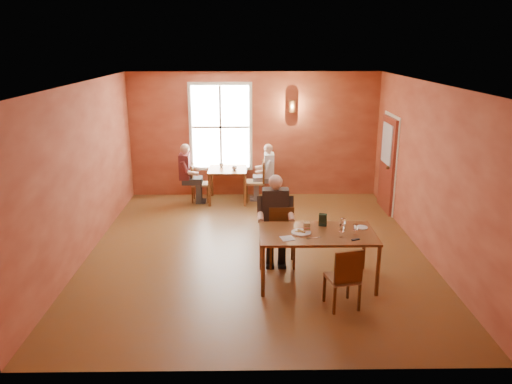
{
  "coord_description": "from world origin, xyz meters",
  "views": [
    {
      "loc": [
        -0.13,
        -8.44,
        3.65
      ],
      "look_at": [
        0.0,
        0.2,
        1.05
      ],
      "focal_mm": 35.0,
      "sensor_mm": 36.0,
      "label": 1
    }
  ],
  "objects_px": {
    "diner_white": "(256,174)",
    "chair_empty": "(342,277)",
    "diner_maroon": "(199,173)",
    "main_table": "(316,257)",
    "chair_diner_main": "(282,238)",
    "second_table": "(228,185)",
    "diner_main": "(282,225)",
    "chair_diner_maroon": "(200,183)",
    "chair_diner_white": "(255,181)"
  },
  "relations": [
    {
      "from": "diner_white",
      "to": "chair_diner_white",
      "type": "bearing_deg",
      "value": 90.0
    },
    {
      "from": "chair_empty",
      "to": "second_table",
      "type": "height_order",
      "value": "chair_empty"
    },
    {
      "from": "chair_diner_white",
      "to": "diner_white",
      "type": "bearing_deg",
      "value": -90.0
    },
    {
      "from": "chair_diner_main",
      "to": "chair_diner_maroon",
      "type": "height_order",
      "value": "chair_diner_main"
    },
    {
      "from": "second_table",
      "to": "chair_diner_maroon",
      "type": "bearing_deg",
      "value": 180.0
    },
    {
      "from": "chair_diner_main",
      "to": "chair_diner_maroon",
      "type": "distance_m",
      "value": 3.98
    },
    {
      "from": "diner_main",
      "to": "main_table",
      "type": "bearing_deg",
      "value": 128.88
    },
    {
      "from": "main_table",
      "to": "diner_maroon",
      "type": "height_order",
      "value": "diner_maroon"
    },
    {
      "from": "chair_diner_white",
      "to": "diner_maroon",
      "type": "distance_m",
      "value": 1.34
    },
    {
      "from": "diner_main",
      "to": "chair_diner_maroon",
      "type": "bearing_deg",
      "value": -64.83
    },
    {
      "from": "diner_main",
      "to": "chair_empty",
      "type": "relative_size",
      "value": 1.56
    },
    {
      "from": "diner_white",
      "to": "diner_main",
      "type": "bearing_deg",
      "value": -174.1
    },
    {
      "from": "diner_maroon",
      "to": "diner_white",
      "type": "bearing_deg",
      "value": 90.0
    },
    {
      "from": "chair_empty",
      "to": "second_table",
      "type": "bearing_deg",
      "value": 96.48
    },
    {
      "from": "chair_diner_main",
      "to": "diner_white",
      "type": "xyz_separation_m",
      "value": [
        -0.37,
        3.6,
        0.18
      ]
    },
    {
      "from": "diner_main",
      "to": "chair_diner_maroon",
      "type": "height_order",
      "value": "diner_main"
    },
    {
      "from": "second_table",
      "to": "chair_empty",
      "type": "bearing_deg",
      "value": -70.05
    },
    {
      "from": "chair_diner_white",
      "to": "diner_main",
      "type": "bearing_deg",
      "value": -173.63
    },
    {
      "from": "chair_diner_main",
      "to": "diner_white",
      "type": "height_order",
      "value": "diner_white"
    },
    {
      "from": "chair_empty",
      "to": "diner_main",
      "type": "bearing_deg",
      "value": 105.42
    },
    {
      "from": "main_table",
      "to": "chair_diner_maroon",
      "type": "height_order",
      "value": "chair_diner_maroon"
    },
    {
      "from": "second_table",
      "to": "diner_maroon",
      "type": "distance_m",
      "value": 0.74
    },
    {
      "from": "second_table",
      "to": "diner_maroon",
      "type": "bearing_deg",
      "value": 180.0
    },
    {
      "from": "diner_maroon",
      "to": "chair_empty",
      "type": "bearing_deg",
      "value": 26.5
    },
    {
      "from": "diner_maroon",
      "to": "main_table",
      "type": "bearing_deg",
      "value": 27.75
    },
    {
      "from": "main_table",
      "to": "chair_diner_maroon",
      "type": "bearing_deg",
      "value": 117.43
    },
    {
      "from": "main_table",
      "to": "chair_diner_main",
      "type": "xyz_separation_m",
      "value": [
        -0.5,
        0.65,
        0.07
      ]
    },
    {
      "from": "main_table",
      "to": "second_table",
      "type": "distance_m",
      "value": 4.52
    },
    {
      "from": "chair_empty",
      "to": "chair_diner_white",
      "type": "distance_m",
      "value": 5.15
    },
    {
      "from": "main_table",
      "to": "chair_diner_main",
      "type": "height_order",
      "value": "chair_diner_main"
    },
    {
      "from": "chair_diner_main",
      "to": "chair_diner_maroon",
      "type": "xyz_separation_m",
      "value": [
        -1.7,
        3.6,
        -0.04
      ]
    },
    {
      "from": "chair_diner_white",
      "to": "chair_diner_maroon",
      "type": "relative_size",
      "value": 1.1
    },
    {
      "from": "main_table",
      "to": "chair_diner_main",
      "type": "distance_m",
      "value": 0.82
    },
    {
      "from": "chair_diner_white",
      "to": "chair_empty",
      "type": "bearing_deg",
      "value": -166.86
    },
    {
      "from": "main_table",
      "to": "second_table",
      "type": "xyz_separation_m",
      "value": [
        -1.55,
        4.25,
        -0.02
      ]
    },
    {
      "from": "main_table",
      "to": "chair_diner_white",
      "type": "distance_m",
      "value": 4.34
    },
    {
      "from": "diner_main",
      "to": "chair_diner_white",
      "type": "height_order",
      "value": "diner_main"
    },
    {
      "from": "chair_diner_white",
      "to": "second_table",
      "type": "bearing_deg",
      "value": 90.0
    },
    {
      "from": "diner_white",
      "to": "diner_maroon",
      "type": "distance_m",
      "value": 1.36
    },
    {
      "from": "diner_main",
      "to": "second_table",
      "type": "bearing_deg",
      "value": -73.79
    },
    {
      "from": "chair_empty",
      "to": "diner_maroon",
      "type": "xyz_separation_m",
      "value": [
        -2.5,
        5.02,
        0.21
      ]
    },
    {
      "from": "main_table",
      "to": "diner_white",
      "type": "bearing_deg",
      "value": 101.64
    },
    {
      "from": "chair_diner_main",
      "to": "diner_maroon",
      "type": "distance_m",
      "value": 4.0
    },
    {
      "from": "second_table",
      "to": "chair_diner_white",
      "type": "bearing_deg",
      "value": 0.0
    },
    {
      "from": "chair_diner_maroon",
      "to": "main_table",
      "type": "bearing_deg",
      "value": 27.43
    },
    {
      "from": "chair_diner_main",
      "to": "second_table",
      "type": "distance_m",
      "value": 3.75
    },
    {
      "from": "chair_diner_main",
      "to": "diner_maroon",
      "type": "bearing_deg",
      "value": -64.26
    },
    {
      "from": "diner_white",
      "to": "chair_empty",
      "type": "bearing_deg",
      "value": -167.19
    },
    {
      "from": "diner_main",
      "to": "chair_empty",
      "type": "distance_m",
      "value": 1.61
    },
    {
      "from": "main_table",
      "to": "diner_maroon",
      "type": "bearing_deg",
      "value": 117.75
    }
  ]
}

